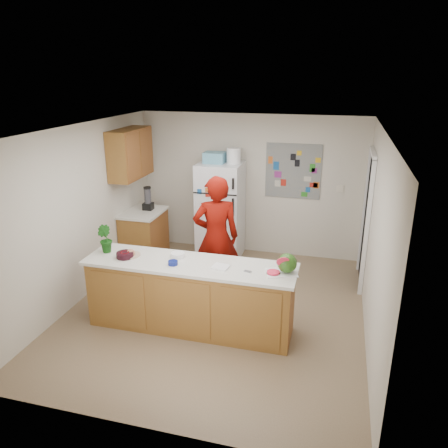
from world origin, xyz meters
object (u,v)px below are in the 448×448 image
(person, at_px, (216,238))
(watermelon, at_px, (287,263))
(refrigerator, at_px, (220,211))
(cherry_bowl, at_px, (125,255))

(person, height_order, watermelon, person)
(refrigerator, height_order, person, person)
(watermelon, bearing_deg, refrigerator, 121.73)
(refrigerator, distance_m, person, 1.48)
(person, height_order, cherry_bowl, person)
(person, bearing_deg, watermelon, 118.99)
(watermelon, relative_size, cherry_bowl, 1.07)
(refrigerator, bearing_deg, watermelon, -58.27)
(refrigerator, xyz_separation_m, cherry_bowl, (-0.60, -2.44, 0.11))
(watermelon, xyz_separation_m, cherry_bowl, (-2.06, -0.08, -0.09))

